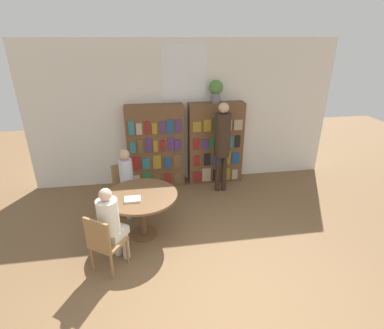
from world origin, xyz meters
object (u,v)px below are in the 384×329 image
flower_vase (216,89)px  librarian_standing (222,138)px  seated_reader_right (111,221)px  reading_table (142,202)px  chair_left_side (125,185)px  bookshelf_right (215,143)px  seated_reader_left (127,179)px  bookshelf_left (156,147)px  chair_near_camera (104,241)px

flower_vase → librarian_standing: size_ratio=0.24×
seated_reader_right → reading_table: bearing=90.0°
reading_table → seated_reader_right: size_ratio=0.93×
flower_vase → seated_reader_right: 3.38m
reading_table → chair_left_side: 0.92m
reading_table → chair_left_side: bearing=109.7°
bookshelf_right → chair_left_side: (-1.91, -0.93, -0.38)m
flower_vase → chair_left_side: (-1.88, -0.94, -1.53)m
flower_vase → seated_reader_left: 2.51m
flower_vase → seated_reader_left: flower_vase is taller
bookshelf_left → seated_reader_left: (-0.56, -1.11, -0.17)m
chair_near_camera → seated_reader_right: (0.10, 0.15, 0.21)m
seated_reader_left → seated_reader_right: size_ratio=1.01×
bookshelf_right → seated_reader_left: bookshelf_right is taller
bookshelf_left → reading_table: size_ratio=1.54×
bookshelf_right → flower_vase: bearing=169.9°
chair_near_camera → reading_table: bearing=90.0°
reading_table → librarian_standing: size_ratio=0.61×
bookshelf_right → chair_left_side: 2.16m
seated_reader_left → librarian_standing: size_ratio=0.67×
chair_near_camera → chair_left_side: (0.21, 1.61, 0.00)m
bookshelf_left → bookshelf_right: same height
reading_table → bookshelf_right: bearing=48.2°
chair_near_camera → seated_reader_right: bearing=90.0°
bookshelf_left → seated_reader_right: bearing=-106.9°
flower_vase → chair_near_camera: flower_vase is taller
bookshelf_left → bookshelf_right: (1.29, 0.00, -0.00)m
chair_near_camera → bookshelf_right: bearing=84.5°
chair_near_camera → librarian_standing: size_ratio=0.48×
seated_reader_right → flower_vase: bearing=84.6°
chair_near_camera → seated_reader_left: 1.47m
bookshelf_right → seated_reader_right: bookshelf_right is taller
bookshelf_left → librarian_standing: librarian_standing is taller
reading_table → chair_near_camera: chair_near_camera is taller
flower_vase → librarian_standing: flower_vase is taller
bookshelf_left → chair_near_camera: size_ratio=1.97×
bookshelf_left → chair_left_side: size_ratio=1.97×
reading_table → librarian_standing: 2.13m
bookshelf_left → seated_reader_right: size_ratio=1.43×
bookshelf_right → seated_reader_left: (-1.84, -1.11, -0.17)m
chair_left_side → librarian_standing: (1.92, 0.43, 0.66)m
bookshelf_left → chair_near_camera: bearing=-108.0°
bookshelf_right → seated_reader_left: size_ratio=1.41×
bookshelf_left → chair_near_camera: bookshelf_left is taller
bookshelf_left → librarian_standing: (1.30, -0.50, 0.28)m
seated_reader_right → librarian_standing: size_ratio=0.66×
seated_reader_left → bookshelf_right: bearing=-168.7°
seated_reader_right → librarian_standing: bearing=77.3°
seated_reader_left → librarian_standing: (1.86, 0.61, 0.45)m
chair_left_side → reading_table: bearing=90.0°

